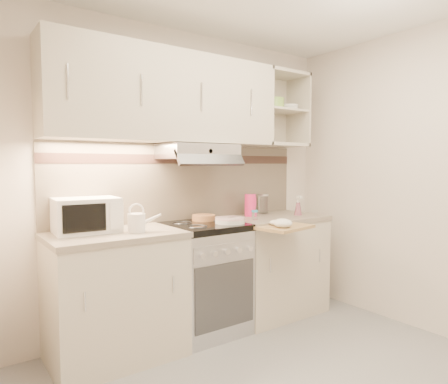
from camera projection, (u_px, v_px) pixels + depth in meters
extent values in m
cube|color=beige|center=(185.00, 179.00, 3.45)|extent=(3.00, 0.04, 2.50)
cube|color=beige|center=(20.00, 199.00, 1.45)|extent=(0.04, 2.80, 2.50)
cube|color=beige|center=(436.00, 180.00, 3.19)|extent=(0.04, 2.80, 2.50)
cube|color=#C6B299|center=(186.00, 182.00, 3.45)|extent=(2.40, 0.02, 0.64)
cube|color=#34211C|center=(186.00, 159.00, 3.43)|extent=(2.40, 0.01, 0.08)
cube|color=beige|center=(168.00, 97.00, 3.13)|extent=(1.90, 0.34, 0.70)
cube|color=beige|center=(280.00, 110.00, 3.82)|extent=(0.50, 0.34, 0.70)
cylinder|color=#7FB144|center=(274.00, 104.00, 3.77)|extent=(0.19, 0.19, 0.10)
cylinder|color=silver|center=(289.00, 108.00, 3.89)|extent=(0.18, 0.18, 0.06)
cube|color=#B7B7BC|center=(197.00, 152.00, 3.28)|extent=(0.60, 0.40, 0.12)
cube|color=beige|center=(116.00, 298.00, 2.83)|extent=(0.90, 0.60, 0.86)
cube|color=gray|center=(114.00, 235.00, 2.80)|extent=(0.92, 0.62, 0.04)
cube|color=beige|center=(272.00, 266.00, 3.70)|extent=(0.90, 0.60, 0.86)
cube|color=gray|center=(273.00, 218.00, 3.67)|extent=(0.92, 0.62, 0.04)
cube|color=#B7B7BC|center=(204.00, 281.00, 3.27)|extent=(0.60, 0.58, 0.85)
cube|color=black|center=(204.00, 226.00, 3.24)|extent=(0.60, 0.60, 0.05)
cube|color=white|center=(86.00, 215.00, 2.80)|extent=(0.45, 0.34, 0.24)
cube|color=black|center=(93.00, 218.00, 2.67)|extent=(0.28, 0.03, 0.19)
cylinder|color=silver|center=(137.00, 223.00, 2.80)|extent=(0.12, 0.12, 0.13)
cone|color=silver|center=(150.00, 220.00, 2.82)|extent=(0.17, 0.09, 0.10)
torus|color=silver|center=(136.00, 211.00, 2.80)|extent=(0.11, 0.05, 0.11)
cylinder|color=silver|center=(230.00, 222.00, 3.23)|extent=(0.24, 0.24, 0.01)
cylinder|color=silver|center=(230.00, 220.00, 3.23)|extent=(0.24, 0.24, 0.01)
cylinder|color=silver|center=(230.00, 218.00, 3.23)|extent=(0.24, 0.24, 0.01)
cube|color=silver|center=(230.00, 217.00, 3.23)|extent=(0.15, 0.06, 0.01)
cylinder|color=olive|center=(204.00, 218.00, 3.39)|extent=(0.20, 0.20, 0.05)
cylinder|color=#E32366|center=(250.00, 205.00, 3.67)|extent=(0.10, 0.10, 0.20)
cube|color=#E32366|center=(255.00, 202.00, 3.69)|extent=(0.02, 0.03, 0.09)
cylinder|color=silver|center=(263.00, 205.00, 3.86)|extent=(0.09, 0.09, 0.17)
cylinder|color=#B7B7BC|center=(263.00, 195.00, 3.85)|extent=(0.10, 0.10, 0.02)
cylinder|color=silver|center=(255.00, 216.00, 3.44)|extent=(0.05, 0.05, 0.06)
cylinder|color=teal|center=(255.00, 211.00, 3.44)|extent=(0.06, 0.06, 0.02)
cone|color=pink|center=(298.00, 209.00, 3.74)|extent=(0.07, 0.07, 0.12)
cube|color=tan|center=(280.00, 227.00, 3.24)|extent=(0.50, 0.47, 0.02)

